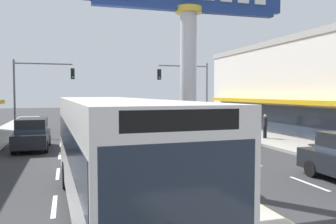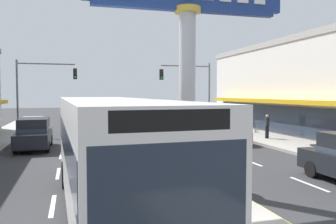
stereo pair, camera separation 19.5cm
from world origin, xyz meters
name	(u,v)px [view 1 (the left image)]	position (x,y,z in m)	size (l,w,h in m)	color
median_strip	(129,141)	(0.00, 18.00, 0.07)	(2.59, 52.00, 0.14)	#A39E93
sidewalk_right	(259,139)	(9.21, 16.00, 0.09)	(2.63, 60.00, 0.18)	#9E9B93
lane_markings	(132,144)	(0.00, 16.65, 0.00)	(9.33, 52.00, 0.01)	silver
district_sign	(188,85)	(0.00, 5.57, 3.73)	(7.32, 1.44, 7.63)	gold
storefront_right	(307,89)	(14.71, 17.83, 3.79)	(8.17, 21.39, 7.58)	silver
traffic_light_left_side	(37,83)	(-6.53, 24.48, 4.25)	(4.86, 0.46, 6.20)	slate
traffic_light_right_side	(189,84)	(6.53, 23.51, 4.25)	(4.86, 0.46, 6.20)	slate
bus_near_right_lane	(112,147)	(-2.94, 3.92, 1.87)	(3.06, 11.31, 3.26)	silver
sedan_far_right_lane	(225,132)	(6.25, 15.51, 0.79)	(1.84, 4.30, 1.53)	maroon
suv_mid_left_lane	(32,133)	(-6.25, 16.34, 0.98)	(1.98, 4.61, 1.90)	black
street_bench	(323,146)	(8.76, 8.90, 0.65)	(0.48, 1.60, 0.88)	#232328
pedestrian_near_kerb	(265,125)	(9.58, 15.76, 1.16)	(0.31, 0.44, 1.72)	black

